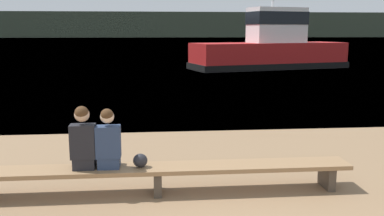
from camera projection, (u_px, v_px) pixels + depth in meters
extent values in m
plane|color=teal|center=(155.00, 39.00, 128.16)|extent=(240.00, 240.00, 0.00)
cube|color=#384233|center=(154.00, 25.00, 151.89)|extent=(600.00, 12.00, 8.70)
cube|color=#8E6B47|center=(157.00, 169.00, 6.53)|extent=(5.99, 0.53, 0.07)
cube|color=#42382D|center=(327.00, 176.00, 6.82)|extent=(0.12, 0.45, 0.36)
cube|color=#42382D|center=(158.00, 182.00, 6.57)|extent=(0.12, 0.45, 0.36)
cube|color=black|center=(85.00, 162.00, 6.47)|extent=(0.32, 0.35, 0.17)
cube|color=black|center=(83.00, 141.00, 6.33)|extent=(0.37, 0.22, 0.51)
sphere|color=tan|center=(82.00, 115.00, 6.26)|extent=(0.22, 0.22, 0.22)
sphere|color=#472D19|center=(82.00, 113.00, 6.24)|extent=(0.20, 0.20, 0.20)
cube|color=navy|center=(109.00, 161.00, 6.50)|extent=(0.32, 0.35, 0.17)
cube|color=navy|center=(108.00, 142.00, 6.37)|extent=(0.37, 0.22, 0.48)
sphere|color=beige|center=(107.00, 117.00, 6.30)|extent=(0.21, 0.21, 0.21)
sphere|color=#472D19|center=(107.00, 115.00, 6.28)|extent=(0.19, 0.19, 0.19)
ellipsoid|color=#232328|center=(140.00, 160.00, 6.48)|extent=(0.22, 0.19, 0.21)
cube|color=#A81919|center=(269.00, 56.00, 28.11)|extent=(10.63, 5.59, 1.67)
cube|color=black|center=(269.00, 65.00, 28.22)|extent=(10.86, 5.77, 0.40)
cube|color=silver|center=(277.00, 25.00, 27.93)|extent=(3.92, 2.70, 2.25)
cube|color=black|center=(277.00, 18.00, 27.85)|extent=(4.00, 2.78, 0.81)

